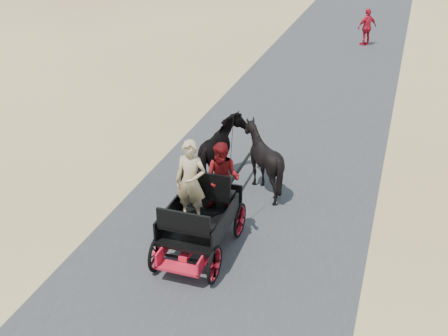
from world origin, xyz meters
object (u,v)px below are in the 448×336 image
(horse_right, at_px, (262,159))
(pedestrian, at_px, (367,27))
(horse_left, at_px, (221,153))
(carriage, at_px, (200,236))

(horse_right, relative_size, pedestrian, 0.98)
(horse_left, height_order, pedestrian, pedestrian)
(horse_right, distance_m, pedestrian, 15.01)
(horse_right, bearing_deg, carriage, 79.61)
(horse_right, xyz_separation_m, pedestrian, (1.09, 14.97, 0.01))
(horse_left, distance_m, horse_right, 1.10)
(horse_left, xyz_separation_m, pedestrian, (2.19, 14.97, 0.02))
(pedestrian, bearing_deg, horse_left, 39.86)
(horse_left, bearing_deg, pedestrian, -98.32)
(horse_left, xyz_separation_m, horse_right, (1.10, 0.00, 0.00))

